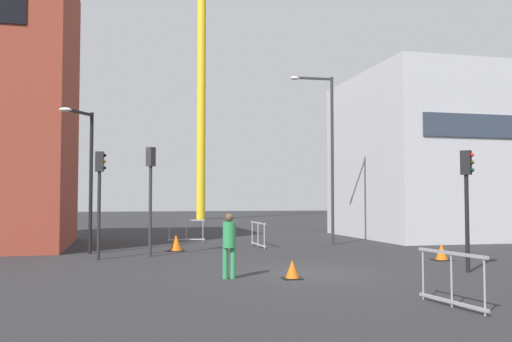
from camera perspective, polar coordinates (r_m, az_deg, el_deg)
ground at (r=16.29m, az=5.45°, el=-10.27°), size 160.00×160.00×0.00m
office_block at (r=33.53m, az=19.77°, el=1.30°), size 11.88×9.88×8.85m
construction_crane at (r=59.86m, az=-5.68°, el=10.99°), size 11.35×9.19×26.00m
streetlamp_tall at (r=26.15m, az=7.23°, el=2.61°), size 2.06×0.26×7.76m
streetlamp_short at (r=22.41m, az=-16.79°, el=0.43°), size 1.15×1.51×5.46m
traffic_light_crosswalk at (r=17.35m, az=20.58°, el=-1.76°), size 0.37×0.37×3.51m
traffic_light_far at (r=20.31m, az=-15.58°, el=-1.53°), size 0.38×0.27×3.76m
traffic_light_median at (r=21.02m, az=-10.66°, el=-1.20°), size 0.36×0.37×4.01m
pedestrian_waiting at (r=15.00m, az=-2.74°, el=-7.07°), size 0.34×0.34×1.73m
safety_barrier_left_run at (r=11.82m, az=19.21°, el=-10.22°), size 0.30×1.96×1.08m
safety_barrier_mid_span at (r=24.88m, az=0.20°, el=-6.40°), size 0.10×2.36×1.08m
safety_barrier_right_run at (r=28.11m, az=-7.10°, el=-5.97°), size 1.85×0.12×1.08m
traffic_cone_by_barrier at (r=20.51m, az=18.30°, el=-7.86°), size 0.57×0.57×0.57m
traffic_cone_striped at (r=15.08m, az=3.70°, el=-10.00°), size 0.50×0.50×0.50m
traffic_cone_on_verge at (r=23.11m, az=-8.12°, el=-7.28°), size 0.66×0.66×0.66m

